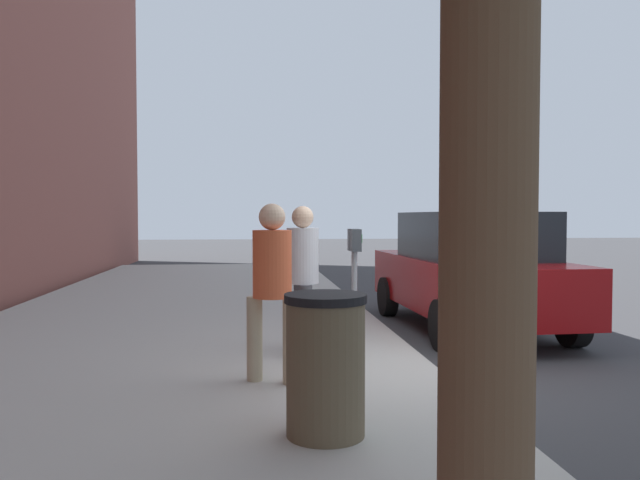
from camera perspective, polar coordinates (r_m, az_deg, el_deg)
ground_plane at (r=6.89m, az=10.15°, el=-12.20°), size 80.00×80.00×0.00m
sidewalk_slab at (r=6.69m, az=-15.92°, el=-12.03°), size 28.00×6.00×0.15m
parking_meter at (r=7.33m, az=3.19°, el=-2.06°), size 0.36×0.12×1.41m
pedestrian_at_meter at (r=7.06m, az=-1.60°, el=-2.57°), size 0.51×0.37×1.68m
pedestrian_bystander at (r=5.82m, az=-4.41°, el=-3.57°), size 0.37×0.48×1.68m
parked_sedan_near at (r=9.58m, az=13.56°, el=-2.75°), size 4.45×2.07×1.77m
trash_bin at (r=4.48m, az=0.51°, el=-11.37°), size 0.59×0.59×1.01m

